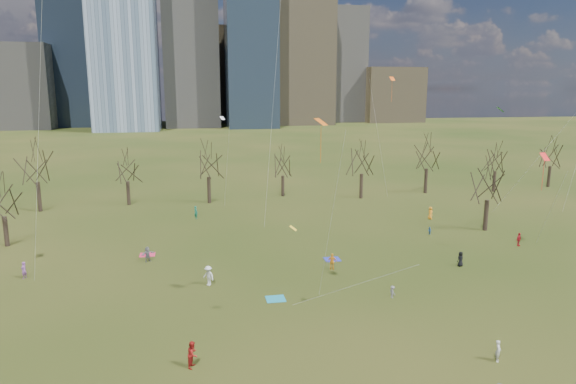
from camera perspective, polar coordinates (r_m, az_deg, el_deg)
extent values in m
plane|color=black|center=(42.55, 3.08, -12.48)|extent=(500.00, 500.00, 0.00)
cube|color=slate|center=(244.65, -10.86, 18.32)|extent=(24.00, 24.00, 95.00)
cube|color=#384C66|center=(237.01, -4.21, 19.93)|extent=(22.00, 22.00, 105.00)
cube|color=#726347|center=(259.23, 1.48, 15.55)|extent=(28.00, 28.00, 72.00)
cube|color=#384C66|center=(263.12, -22.47, 13.90)|extent=(25.00, 25.00, 65.00)
cube|color=slate|center=(279.54, 5.97, 13.76)|extent=(22.00, 22.00, 58.00)
cube|color=#726347|center=(278.22, -7.94, 12.69)|extent=(30.00, 30.00, 48.00)
cube|color=slate|center=(259.03, -28.17, 10.26)|extent=(35.00, 30.00, 36.00)
cube|color=#726347|center=(282.77, 11.14, 10.54)|extent=(30.00, 28.00, 28.00)
cylinder|color=black|center=(81.15, -25.93, -0.47)|extent=(0.55, 0.55, 4.28)
cylinder|color=black|center=(80.82, -17.32, -0.12)|extent=(0.52, 0.52, 3.60)
cylinder|color=black|center=(79.27, -8.77, 0.22)|extent=(0.54, 0.54, 4.05)
cylinder|color=black|center=(83.49, -0.59, 0.68)|extent=(0.51, 0.51, 3.38)
cylinder|color=black|center=(82.60, 8.13, 0.66)|extent=(0.54, 0.54, 3.96)
cylinder|color=black|center=(88.93, 15.06, 1.20)|extent=(0.54, 0.54, 4.14)
cylinder|color=black|center=(93.96, 21.93, 1.10)|extent=(0.52, 0.52, 3.51)
cylinder|color=black|center=(102.44, 27.00, 1.54)|extent=(0.53, 0.53, 3.74)
cylinder|color=black|center=(65.08, -28.85, -3.85)|extent=(0.51, 0.51, 3.38)
cylinder|color=black|center=(67.81, 21.14, -2.42)|extent=(0.53, 0.53, 3.83)
cube|color=teal|center=(43.69, -1.40, -11.78)|extent=(1.60, 1.50, 0.03)
cube|color=#232DA7|center=(53.33, 4.93, -7.46)|extent=(1.60, 1.50, 0.03)
cube|color=#C5274A|center=(56.53, -15.36, -6.73)|extent=(1.60, 1.50, 0.03)
imported|color=silver|center=(36.98, 22.31, -16.01)|extent=(0.56, 0.62, 1.43)
imported|color=maroon|center=(34.27, -10.53, -17.30)|extent=(0.92, 1.02, 1.73)
imported|color=slate|center=(44.59, 11.53, -10.81)|extent=(0.52, 0.75, 1.06)
imported|color=orange|center=(50.19, 4.94, -7.71)|extent=(1.03, 0.69, 1.63)
imported|color=black|center=(53.71, 18.62, -7.07)|extent=(0.85, 0.71, 1.50)
imported|color=#9754A8|center=(53.70, -27.29, -7.72)|extent=(0.57, 0.68, 1.60)
imported|color=#225394|center=(64.01, 15.45, -4.18)|extent=(0.37, 0.47, 0.95)
imported|color=silver|center=(46.75, -8.84, -9.17)|extent=(1.29, 1.29, 1.80)
imported|color=red|center=(62.84, 24.27, -4.82)|extent=(0.95, 0.75, 1.50)
imported|color=slate|center=(54.16, -15.34, -6.67)|extent=(1.48, 1.19, 1.58)
imported|color=orange|center=(71.49, 15.53, -2.25)|extent=(0.62, 0.88, 1.71)
imported|color=#1A795D|center=(70.26, -10.21, -2.24)|extent=(0.69, 0.75, 1.72)
plane|color=orange|center=(37.81, 3.70, 7.79)|extent=(1.31, 1.30, 0.51)
cylinder|color=silver|center=(35.28, 4.74, -3.57)|extent=(0.42, 7.45, 13.45)
cylinder|color=orange|center=(37.95, 3.67, 5.30)|extent=(0.04, 0.04, 2.70)
plane|color=red|center=(58.27, 26.64, 3.53)|extent=(1.20, 0.93, 0.77)
cylinder|color=silver|center=(54.40, 27.13, -1.85)|extent=(4.24, 8.54, 9.06)
cylinder|color=red|center=(58.52, 26.47, 1.69)|extent=(0.04, 0.04, 3.15)
cylinder|color=silver|center=(41.30, -26.00, 5.66)|extent=(5.21, 8.77, 25.01)
cylinder|color=silver|center=(55.67, -1.34, 13.90)|extent=(2.13, 5.13, 36.48)
plane|color=#249C5F|center=(70.25, 22.52, 8.47)|extent=(1.01, 1.17, 0.62)
cylinder|color=silver|center=(68.44, 25.37, 2.59)|extent=(3.88, 8.46, 13.28)
plane|color=#EC5813|center=(76.58, 11.51, 12.25)|extent=(1.02, 0.84, 0.58)
cylinder|color=silver|center=(73.15, 10.08, 5.58)|extent=(5.58, 5.93, 17.25)
cylinder|color=#EC5813|center=(76.56, 11.45, 10.91)|extent=(0.04, 0.04, 3.00)
plane|color=yellow|center=(37.16, 0.58, -4.03)|extent=(0.70, 0.74, 0.32)
cylinder|color=silver|center=(34.62, 6.67, -10.46)|extent=(5.60, 9.03, 5.94)
plane|color=white|center=(69.87, -7.30, 8.15)|extent=(0.96, 0.90, 0.44)
cylinder|color=silver|center=(66.00, -6.80, 2.75)|extent=(0.31, 9.05, 11.97)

